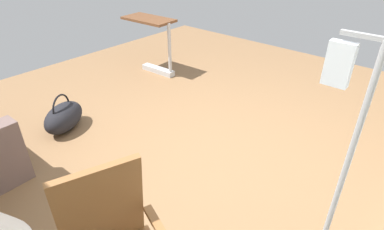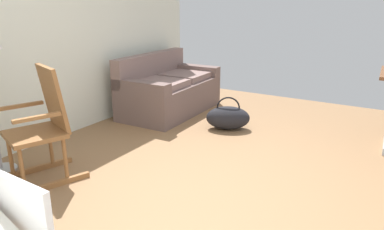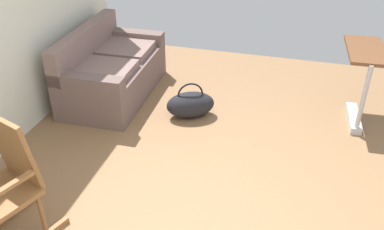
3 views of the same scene
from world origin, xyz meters
name	(u,v)px [view 3 (image 3 of 3)]	position (x,y,z in m)	size (l,w,h in m)	color
ground_plane	(224,220)	(0.00, 0.00, 0.00)	(7.06, 7.06, 0.00)	olive
couch	(111,72)	(1.79, 1.82, 0.31)	(1.62, 0.89, 0.85)	#68534F
rocking_chair	(7,185)	(-0.58, 1.56, 0.50)	(0.87, 0.70, 1.05)	brown
overbed_table	(362,77)	(1.98, -1.11, 0.53)	(0.85, 0.44, 0.84)	#B2B5BA
duffel_bag	(190,104)	(1.53, 0.72, 0.15)	(0.54, 0.64, 0.43)	black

